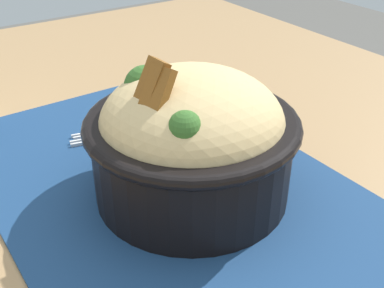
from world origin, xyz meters
The scene contains 4 objects.
table centered at (0.00, 0.00, 0.64)m, with size 1.06×0.97×0.71m.
placemat centered at (-0.03, -0.03, 0.71)m, with size 0.43×0.29×0.00m, color navy.
bowl centered at (-0.07, -0.04, 0.77)m, with size 0.22×0.22×0.13m.
fork centered at (0.06, -0.04, 0.72)m, with size 0.04×0.13×0.00m.
Camera 1 is at (-0.36, 0.15, 0.97)m, focal length 44.32 mm.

